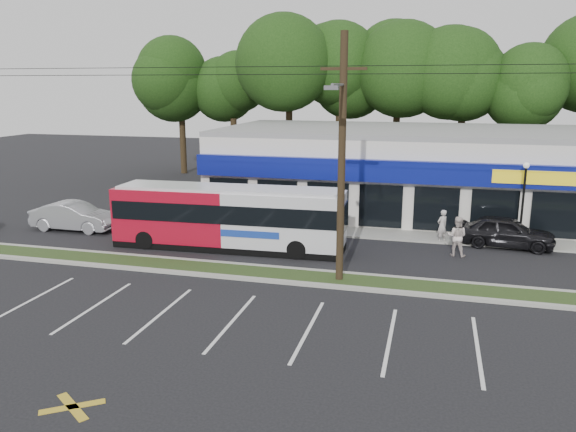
# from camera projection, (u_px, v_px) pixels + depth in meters

# --- Properties ---
(ground) EXTENTS (120.00, 120.00, 0.00)m
(ground) POSITION_uv_depth(u_px,v_px,m) (263.00, 283.00, 23.20)
(ground) COLOR black
(ground) RESTS_ON ground
(grass_strip) EXTENTS (40.00, 1.60, 0.12)m
(grass_strip) POSITION_uv_depth(u_px,v_px,m) (270.00, 274.00, 24.13)
(grass_strip) COLOR #1E3314
(grass_strip) RESTS_ON ground
(curb_south) EXTENTS (40.00, 0.25, 0.14)m
(curb_south) POSITION_uv_depth(u_px,v_px,m) (264.00, 280.00, 23.32)
(curb_south) COLOR #9E9E93
(curb_south) RESTS_ON ground
(curb_north) EXTENTS (40.00, 0.25, 0.14)m
(curb_north) POSITION_uv_depth(u_px,v_px,m) (276.00, 268.00, 24.92)
(curb_north) COLOR #9E9E93
(curb_north) RESTS_ON ground
(sidewalk) EXTENTS (32.00, 2.20, 0.10)m
(sidewalk) POSITION_uv_depth(u_px,v_px,m) (400.00, 235.00, 30.43)
(sidewalk) COLOR #9E9E93
(sidewalk) RESTS_ON ground
(strip_mall) EXTENTS (25.00, 12.55, 5.30)m
(strip_mall) POSITION_uv_depth(u_px,v_px,m) (417.00, 170.00, 36.22)
(strip_mall) COLOR silver
(strip_mall) RESTS_ON ground
(utility_pole) EXTENTS (50.00, 2.77, 10.00)m
(utility_pole) POSITION_uv_depth(u_px,v_px,m) (337.00, 152.00, 22.14)
(utility_pole) COLOR black
(utility_pole) RESTS_ON ground
(lamp_post) EXTENTS (0.30, 0.30, 4.25)m
(lamp_post) POSITION_uv_depth(u_px,v_px,m) (524.00, 194.00, 28.16)
(lamp_post) COLOR black
(lamp_post) RESTS_ON ground
(tree_line) EXTENTS (46.76, 6.76, 11.83)m
(tree_line) POSITION_uv_depth(u_px,v_px,m) (406.00, 80.00, 44.78)
(tree_line) COLOR black
(tree_line) RESTS_ON ground
(metrobus) EXTENTS (11.66, 2.88, 3.11)m
(metrobus) POSITION_uv_depth(u_px,v_px,m) (229.00, 216.00, 27.85)
(metrobus) COLOR #A90D21
(metrobus) RESTS_ON ground
(car_dark) EXTENTS (4.83, 2.38, 1.58)m
(car_dark) POSITION_uv_depth(u_px,v_px,m) (506.00, 232.00, 28.23)
(car_dark) COLOR black
(car_dark) RESTS_ON ground
(car_silver) EXTENTS (4.84, 1.72, 1.59)m
(car_silver) POSITION_uv_depth(u_px,v_px,m) (74.00, 216.00, 31.52)
(car_silver) COLOR #929298
(car_silver) RESTS_ON ground
(pedestrian_a) EXTENTS (0.74, 0.73, 1.72)m
(pedestrian_a) POSITION_uv_depth(u_px,v_px,m) (442.00, 226.00, 29.08)
(pedestrian_a) COLOR beige
(pedestrian_a) RESTS_ON ground
(pedestrian_b) EXTENTS (1.06, 0.89, 1.93)m
(pedestrian_b) POSITION_uv_depth(u_px,v_px,m) (457.00, 236.00, 26.70)
(pedestrian_b) COLOR silver
(pedestrian_b) RESTS_ON ground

